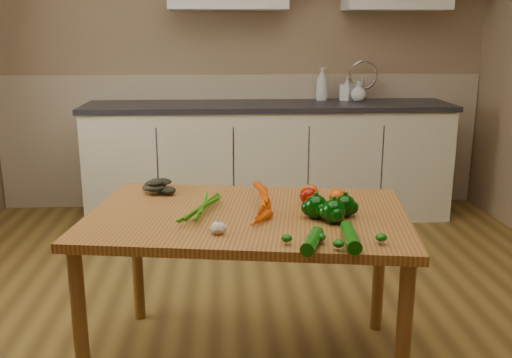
{
  "coord_description": "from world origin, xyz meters",
  "views": [
    {
      "loc": [
        -0.16,
        -2.23,
        1.44
      ],
      "look_at": [
        -0.01,
        0.28,
        0.79
      ],
      "focal_mm": 40.0,
      "sensor_mm": 36.0,
      "label": 1
    }
  ],
  "objects": [
    {
      "name": "pepper_c",
      "position": [
        0.27,
        -0.12,
        0.75
      ],
      "size": [
        0.09,
        0.09,
        0.09
      ],
      "primitive_type": "sphere",
      "color": "#022E02",
      "rests_on": "table"
    },
    {
      "name": "soap_bottle_a",
      "position": [
        0.65,
        2.36,
        1.03
      ],
      "size": [
        0.13,
        0.13,
        0.26
      ],
      "primitive_type": "imported",
      "rotation": [
        0.0,
        0.0,
        1.98
      ],
      "color": "silver",
      "rests_on": "counter_run"
    },
    {
      "name": "tomato_c",
      "position": [
        0.34,
        0.13,
        0.74
      ],
      "size": [
        0.07,
        0.07,
        0.07
      ],
      "primitive_type": "ellipsoid",
      "color": "#D14605",
      "rests_on": "table"
    },
    {
      "name": "zucchini_b",
      "position": [
        0.15,
        -0.38,
        0.73
      ],
      "size": [
        0.11,
        0.19,
        0.05
      ],
      "primitive_type": "cylinder",
      "rotation": [
        1.57,
        0.0,
        -0.35
      ],
      "color": "#0B4A07",
      "rests_on": "table"
    },
    {
      "name": "tomato_b",
      "position": [
        0.22,
        0.18,
        0.74
      ],
      "size": [
        0.08,
        0.08,
        0.08
      ],
      "primitive_type": "ellipsoid",
      "color": "#D14605",
      "rests_on": "table"
    },
    {
      "name": "table",
      "position": [
        -0.06,
        0.03,
        0.63
      ],
      "size": [
        1.43,
        1.04,
        0.71
      ],
      "rotation": [
        0.0,
        0.0,
        -0.15
      ],
      "color": "#A86B30",
      "rests_on": "ground"
    },
    {
      "name": "soap_bottle_b",
      "position": [
        0.85,
        2.34,
        1.0
      ],
      "size": [
        0.12,
        0.12,
        0.19
      ],
      "primitive_type": "imported",
      "rotation": [
        0.0,
        0.0,
        2.38
      ],
      "color": "silver",
      "rests_on": "counter_run"
    },
    {
      "name": "carrot_bunch",
      "position": [
        -0.08,
        0.02,
        0.74
      ],
      "size": [
        0.27,
        0.22,
        0.07
      ],
      "primitive_type": null,
      "rotation": [
        0.0,
        0.0,
        -0.15
      ],
      "color": "#C64504",
      "rests_on": "table"
    },
    {
      "name": "soap_bottle_c",
      "position": [
        0.93,
        2.29,
        0.98
      ],
      "size": [
        0.12,
        0.12,
        0.16
      ],
      "primitive_type": "imported",
      "rotation": [
        0.0,
        0.0,
        4.7
      ],
      "color": "silver",
      "rests_on": "counter_run"
    },
    {
      "name": "zucchini_a",
      "position": [
        0.29,
        -0.35,
        0.73
      ],
      "size": [
        0.07,
        0.22,
        0.05
      ],
      "primitive_type": "cylinder",
      "rotation": [
        1.57,
        0.0,
        -0.09
      ],
      "color": "#0B4A07",
      "rests_on": "table"
    },
    {
      "name": "room",
      "position": [
        0.0,
        0.17,
        1.25
      ],
      "size": [
        4.04,
        5.04,
        2.64
      ],
      "color": "brown",
      "rests_on": "ground"
    },
    {
      "name": "pepper_b",
      "position": [
        0.34,
        -0.04,
        0.75
      ],
      "size": [
        0.09,
        0.09,
        0.09
      ],
      "primitive_type": "sphere",
      "color": "#022E02",
      "rests_on": "table"
    },
    {
      "name": "garlic_bulb",
      "position": [
        -0.18,
        -0.21,
        0.73
      ],
      "size": [
        0.06,
        0.06,
        0.05
      ],
      "primitive_type": "ellipsoid",
      "color": "silver",
      "rests_on": "table"
    },
    {
      "name": "pepper_a",
      "position": [
        0.21,
        -0.05,
        0.75
      ],
      "size": [
        0.1,
        0.1,
        0.1
      ],
      "primitive_type": "sphere",
      "color": "#022E02",
      "rests_on": "table"
    },
    {
      "name": "leafy_greens",
      "position": [
        -0.46,
        0.39,
        0.75
      ],
      "size": [
        0.19,
        0.17,
        0.09
      ],
      "primitive_type": null,
      "color": "black",
      "rests_on": "table"
    },
    {
      "name": "counter_run",
      "position": [
        0.21,
        2.19,
        0.46
      ],
      "size": [
        2.84,
        0.64,
        1.14
      ],
      "color": "beige",
      "rests_on": "ground"
    },
    {
      "name": "tomato_a",
      "position": [
        0.21,
        0.14,
        0.74
      ],
      "size": [
        0.08,
        0.08,
        0.07
      ],
      "primitive_type": "ellipsoid",
      "color": "#930B02",
      "rests_on": "table"
    }
  ]
}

